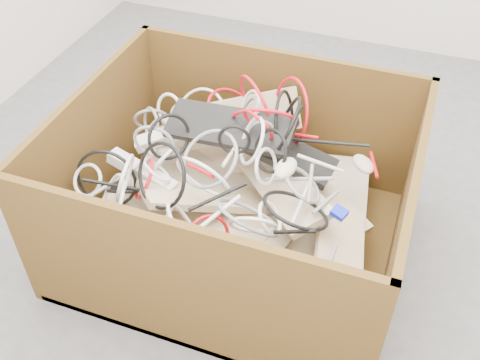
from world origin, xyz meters
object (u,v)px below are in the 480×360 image
(cardboard_box, at_px, (234,214))
(vga_plug, at_px, (339,213))
(power_strip_left, at_px, (174,133))
(power_strip_right, at_px, (142,172))

(cardboard_box, xyz_separation_m, vga_plug, (0.37, -0.08, 0.22))
(power_strip_left, distance_m, power_strip_right, 0.19)
(cardboard_box, bearing_deg, power_strip_right, -162.17)
(power_strip_right, distance_m, vga_plug, 0.67)
(cardboard_box, relative_size, power_strip_right, 4.32)
(power_strip_left, xyz_separation_m, vga_plug, (0.63, -0.17, -0.01))
(power_strip_left, bearing_deg, vga_plug, -45.64)
(power_strip_right, bearing_deg, cardboard_box, 28.69)
(power_strip_right, bearing_deg, power_strip_left, 90.00)
(cardboard_box, xyz_separation_m, power_strip_right, (-0.29, -0.09, 0.19))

